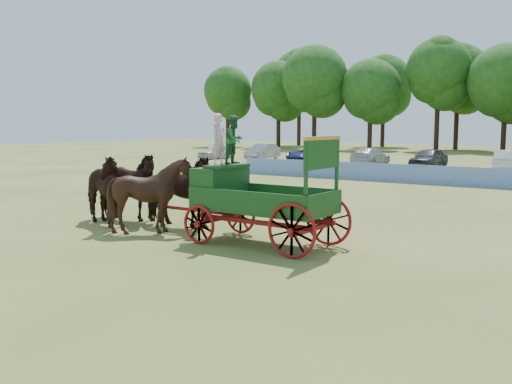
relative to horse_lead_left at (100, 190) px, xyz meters
The scene contains 8 objects.
ground 6.25m from the horse_lead_left, ahead, with size 160.00×160.00×0.00m, color #A38949.
horse_lead_left is the anchor object (origin of this frame).
horse_lead_right 1.10m from the horse_lead_left, 90.00° to the left, with size 1.26×2.77×2.34m, color black.
horse_wheel_left 2.40m from the horse_lead_left, ahead, with size 1.89×2.13×2.35m, color black.
horse_wheel_right 2.64m from the horse_lead_left, 24.62° to the left, with size 1.26×2.77×2.34m, color black.
farm_dray 5.43m from the horse_lead_left, ahead, with size 6.00×2.00×3.59m.
sponsor_banner 19.62m from the horse_lead_left, 75.04° to the left, with size 26.00×0.08×1.05m, color #2146B5.
parked_cars 31.15m from the horse_lead_left, 85.86° to the left, with size 42.08×6.70×1.58m.
Camera 1 is at (8.77, -13.06, 3.29)m, focal length 40.00 mm.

